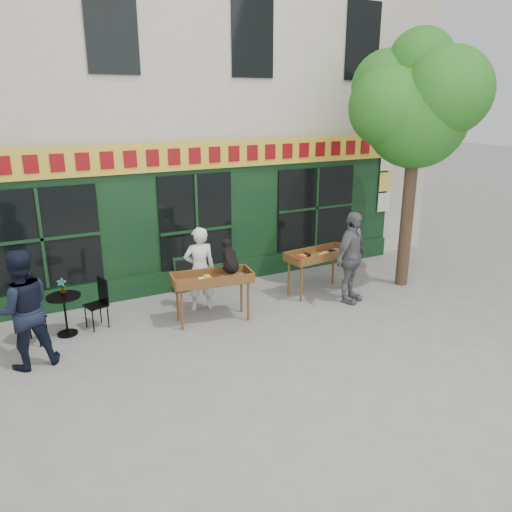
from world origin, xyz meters
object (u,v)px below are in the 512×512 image
object	(u,v)px
woman	(200,269)
bistro_table	(65,307)
dog	(230,256)
man_left	(22,310)
man_right	(351,258)
book_cart_right	(319,257)
book_cart_center	(212,281)

from	to	relation	value
woman	bistro_table	distance (m)	2.64
woman	dog	bearing A→B (deg)	124.93
man_left	bistro_table	bearing A→B (deg)	-134.02
man_right	bistro_table	distance (m)	5.71
woman	man_left	distance (m)	3.43
dog	bistro_table	world-z (taller)	dog
book_cart_right	man_left	world-z (taller)	man_left
dog	woman	world-z (taller)	woman
book_cart_center	man_left	bearing A→B (deg)	-167.77
book_cart_center	man_right	distance (m)	3.01
book_cart_right	man_right	xyz separation A→B (m)	(0.30, -0.75, 0.16)
man_right	man_left	xyz separation A→B (m)	(-6.29, 0.21, -0.00)
man_left	dog	bearing A→B (deg)	176.57
man_right	man_left	size ratio (longest dim) A/B	1.00
woman	man_right	world-z (taller)	man_right
book_cart_center	man_left	size ratio (longest dim) A/B	0.81
book_cart_center	man_right	size ratio (longest dim) A/B	0.80
woman	book_cart_right	xyz separation A→B (m)	(2.67, -0.33, -0.05)
book_cart_center	dog	size ratio (longest dim) A/B	2.62
book_cart_center	book_cart_right	xyz separation A→B (m)	(2.67, 0.32, 0.00)
bistro_table	dog	bearing A→B (deg)	-13.74
dog	book_cart_center	bearing A→B (deg)	-179.76
woman	man_left	world-z (taller)	man_left
bistro_table	man_left	distance (m)	1.22
man_right	bistro_table	xyz separation A→B (m)	(-5.59, 1.11, -0.44)
book_cart_center	man_right	bearing A→B (deg)	0.07
woman	book_cart_right	distance (m)	2.69
bistro_table	book_cart_right	bearing A→B (deg)	-3.88
book_cart_center	dog	distance (m)	0.59
dog	book_cart_right	world-z (taller)	dog
dog	man_left	world-z (taller)	man_left
dog	woman	xyz separation A→B (m)	(-0.35, 0.70, -0.42)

